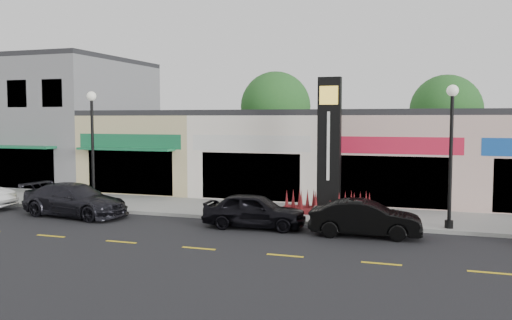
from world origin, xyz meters
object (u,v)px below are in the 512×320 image
Objects in this scene: pylon_sign at (329,166)px; car_black_sedan at (254,211)px; lamp_east_near at (451,142)px; car_dark_sedan at (75,200)px; car_black_conv at (365,218)px; lamp_west_near at (92,137)px.

pylon_sign is 4.37m from car_black_sedan.
pylon_sign reaches higher than lamp_east_near.
car_black_conv is (12.76, -0.04, -0.06)m from car_dark_sedan.
lamp_west_near is 1.00× the size of lamp_east_near.
car_dark_sedan reaches higher than car_black_sedan.
car_dark_sedan is at bearing -173.53° from lamp_east_near.
car_black_conv is (4.38, -0.17, -0.03)m from car_black_sedan.
pylon_sign reaches higher than car_black_conv.
pylon_sign is at bearing 8.77° from lamp_west_near.
car_black_conv is at bearing -7.95° from lamp_west_near.
lamp_west_near is 11.19m from pylon_sign.
car_black_sedan is (8.67, -1.65, -2.78)m from lamp_west_near.
lamp_east_near is 1.09× the size of car_dark_sedan.
lamp_east_near is 5.42m from pylon_sign.
car_black_sedan is at bearing -10.78° from lamp_west_near.
pylon_sign reaches higher than car_dark_sedan.
car_black_conv is at bearing -148.34° from lamp_east_near.
lamp_east_near is at bearing -18.75° from pylon_sign.
car_black_conv is at bearing -59.83° from pylon_sign.
lamp_west_near is at bearing 15.29° from car_dark_sedan.
lamp_west_near is 9.25m from car_black_sedan.
lamp_east_near is 1.35× the size of car_black_conv.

